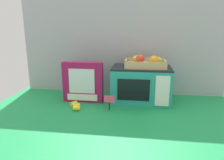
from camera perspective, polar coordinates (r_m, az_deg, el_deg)
ground_plane at (r=1.53m, az=1.62°, el=-6.06°), size 1.70×1.70×0.00m
display_back_panel at (r=1.69m, az=2.64°, el=9.28°), size 1.61×0.03×0.77m
toy_microwave at (r=1.53m, az=7.88°, el=-1.19°), size 0.41×0.26×0.26m
food_groups_crate at (r=1.49m, az=9.25°, el=4.60°), size 0.28×0.20×0.09m
cookie_set_box at (r=1.52m, az=-7.90°, el=-0.56°), size 0.29×0.07×0.29m
price_sign at (r=1.37m, az=-0.73°, el=-5.63°), size 0.07×0.01×0.10m
loose_toy_banana at (r=1.44m, az=-9.89°, el=-6.92°), size 0.09×0.12×0.03m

